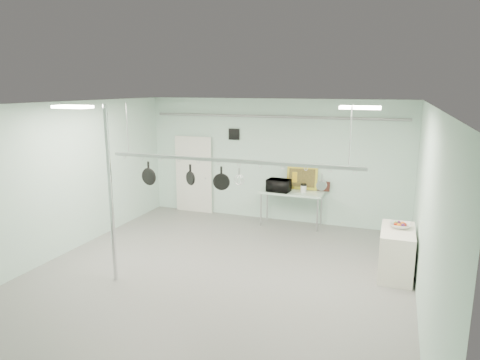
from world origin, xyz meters
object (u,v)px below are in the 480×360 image
at_px(coffee_canister, 303,189).
at_px(skillet_right, 221,178).
at_px(side_cabinet, 396,252).
at_px(prep_table, 292,194).
at_px(microwave, 279,185).
at_px(chrome_pole, 111,196).
at_px(fruit_bowl, 400,225).
at_px(skillet_mid, 190,174).
at_px(skillet_left, 149,173).
at_px(pot_rack, 229,159).

height_order(coffee_canister, skillet_right, skillet_right).
bearing_deg(coffee_canister, side_cabinet, -44.41).
bearing_deg(coffee_canister, prep_table, -178.88).
relative_size(microwave, coffee_canister, 3.20).
height_order(chrome_pole, fruit_bowl, chrome_pole).
height_order(side_cabinet, microwave, microwave).
bearing_deg(side_cabinet, skillet_mid, -163.52).
distance_m(side_cabinet, skillet_left, 4.95).
distance_m(microwave, fruit_bowl, 3.48).
height_order(prep_table, side_cabinet, prep_table).
distance_m(pot_rack, microwave, 3.38).
xyz_separation_m(microwave, skillet_right, (-0.24, -3.17, 0.81)).
bearing_deg(prep_table, coffee_canister, 1.12).
relative_size(side_cabinet, skillet_right, 2.76).
relative_size(prep_table, coffee_canister, 9.03).
distance_m(microwave, skillet_mid, 3.39).
bearing_deg(microwave, skillet_mid, 80.00).
xyz_separation_m(skillet_mid, skillet_right, (0.63, 0.00, -0.03)).
height_order(pot_rack, skillet_mid, pot_rack).
distance_m(pot_rack, skillet_left, 1.71).
distance_m(skillet_mid, skillet_right, 0.63).
height_order(prep_table, skillet_right, skillet_right).
height_order(coffee_canister, skillet_mid, skillet_mid).
bearing_deg(skillet_right, microwave, 75.22).
distance_m(prep_table, skillet_left, 4.03).
relative_size(chrome_pole, side_cabinet, 2.67).
xyz_separation_m(microwave, coffee_canister, (0.60, 0.13, -0.07)).
bearing_deg(skillet_left, coffee_canister, 63.05).
bearing_deg(skillet_left, fruit_bowl, 23.26).
distance_m(chrome_pole, skillet_mid, 1.48).
bearing_deg(skillet_mid, prep_table, 101.14).
relative_size(prep_table, microwave, 2.82).
relative_size(skillet_mid, skillet_right, 0.85).
distance_m(chrome_pole, side_cabinet, 5.37).
bearing_deg(skillet_right, chrome_pole, -163.35).
height_order(skillet_left, skillet_right, same).
bearing_deg(skillet_right, skillet_left, 169.54).
distance_m(prep_table, coffee_canister, 0.34).
bearing_deg(skillet_mid, fruit_bowl, 48.55).
bearing_deg(side_cabinet, pot_rack, -159.55).
distance_m(chrome_pole, coffee_canister, 4.98).
xyz_separation_m(prep_table, pot_rack, (-0.40, -3.30, 1.40)).
height_order(pot_rack, microwave, pot_rack).
height_order(skillet_mid, skillet_right, same).
relative_size(microwave, skillet_mid, 1.53).
bearing_deg(pot_rack, coffee_canister, 78.08).
distance_m(side_cabinet, skillet_mid, 4.14).
bearing_deg(chrome_pole, fruit_bowl, 23.41).
distance_m(prep_table, fruit_bowl, 3.32).
bearing_deg(fruit_bowl, prep_table, 140.91).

